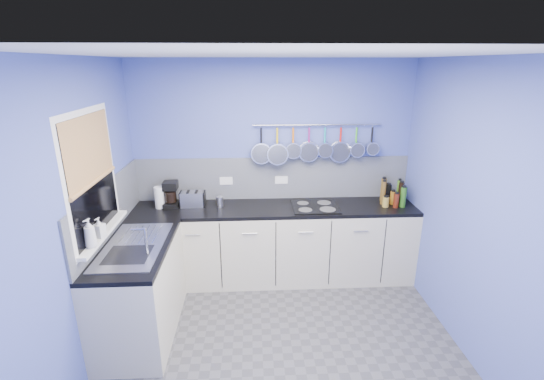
{
  "coord_description": "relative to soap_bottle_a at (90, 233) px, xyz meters",
  "views": [
    {
      "loc": [
        -0.24,
        -2.8,
        2.44
      ],
      "look_at": [
        -0.05,
        0.75,
        1.25
      ],
      "focal_mm": 25.03,
      "sensor_mm": 36.0,
      "label": 1
    }
  ],
  "objects": [
    {
      "name": "pan_7",
      "position": [
        2.67,
        1.44,
        0.44
      ],
      "size": [
        0.15,
        0.1,
        0.34
      ],
      "primitive_type": null,
      "color": "silver",
      "rests_on": "pot_rail"
    },
    {
      "name": "worktop_left",
      "position": [
        0.23,
        0.3,
        -0.29
      ],
      "size": [
        0.6,
        1.2,
        0.04
      ],
      "primitive_type": "cube",
      "color": "black",
      "rests_on": "cabinet_run_left"
    },
    {
      "name": "wall_right",
      "position": [
        3.14,
        0.0,
        0.08
      ],
      "size": [
        0.02,
        3.0,
        2.5
      ],
      "primitive_type": "cube",
      "color": "#4B59B0",
      "rests_on": "ground"
    },
    {
      "name": "bamboo_blind",
      "position": [
        -0.03,
        0.3,
        0.61
      ],
      "size": [
        0.01,
        0.9,
        0.55
      ],
      "primitive_type": "cube",
      "color": "tan",
      "rests_on": "wall_left"
    },
    {
      "name": "condiment_4",
      "position": [
        2.89,
        1.21,
        -0.19
      ],
      "size": [
        0.06,
        0.06,
        0.15
      ],
      "primitive_type": "cylinder",
      "color": "#8C5914",
      "rests_on": "worktop_back"
    },
    {
      "name": "condiment_0",
      "position": [
        2.99,
        1.31,
        -0.14
      ],
      "size": [
        0.05,
        0.05,
        0.25
      ],
      "primitive_type": "cylinder",
      "color": "#3F721E",
      "rests_on": "worktop_back"
    },
    {
      "name": "pan_4",
      "position": [
        2.12,
        1.44,
        0.43
      ],
      "size": [
        0.18,
        0.1,
        0.37
      ],
      "primitive_type": null,
      "color": "silver",
      "rests_on": "pot_rail"
    },
    {
      "name": "worktop_back",
      "position": [
        1.53,
        1.2,
        -0.29
      ],
      "size": [
        3.2,
        0.6,
        0.04
      ],
      "primitive_type": "cube",
      "color": "black",
      "rests_on": "cabinet_run_back"
    },
    {
      "name": "cabinet_run_left",
      "position": [
        0.23,
        0.3,
        -0.74
      ],
      "size": [
        0.6,
        1.2,
        0.86
      ],
      "primitive_type": "cube",
      "color": "beige",
      "rests_on": "ground"
    },
    {
      "name": "cabinet_run_back",
      "position": [
        1.53,
        1.2,
        -0.74
      ],
      "size": [
        3.2,
        0.6,
        0.86
      ],
      "primitive_type": "cube",
      "color": "beige",
      "rests_on": "ground"
    },
    {
      "name": "condiment_2",
      "position": [
        2.82,
        1.34,
        -0.14
      ],
      "size": [
        0.06,
        0.06,
        0.27
      ],
      "primitive_type": "cylinder",
      "color": "brown",
      "rests_on": "worktop_back"
    },
    {
      "name": "mixer_tap",
      "position": [
        0.39,
        0.12,
        -0.14
      ],
      "size": [
        0.12,
        0.08,
        0.26
      ],
      "primitive_type": null,
      "color": "silver",
      "rests_on": "worktop_left"
    },
    {
      "name": "backsplash_back",
      "position": [
        1.53,
        1.49,
        -0.02
      ],
      "size": [
        3.2,
        0.02,
        0.5
      ],
      "primitive_type": "cube",
      "color": "gray",
      "rests_on": "wall_back"
    },
    {
      "name": "ceiling",
      "position": [
        1.53,
        0.0,
        1.34
      ],
      "size": [
        3.2,
        3.0,
        0.02
      ],
      "primitive_type": "cube",
      "color": "white",
      "rests_on": "ground"
    },
    {
      "name": "pan_1",
      "position": [
        1.58,
        1.44,
        0.39
      ],
      "size": [
        0.25,
        0.12,
        0.44
      ],
      "primitive_type": null,
      "color": "silver",
      "rests_on": "pot_rail"
    },
    {
      "name": "condiment_7",
      "position": [
        2.89,
        1.11,
        -0.19
      ],
      "size": [
        0.06,
        0.06,
        0.16
      ],
      "primitive_type": "cylinder",
      "color": "#4C190C",
      "rests_on": "worktop_back"
    },
    {
      "name": "condiment_6",
      "position": [
        2.97,
        1.12,
        -0.15
      ],
      "size": [
        0.07,
        0.07,
        0.23
      ],
      "primitive_type": "cylinder",
      "color": "#265919",
      "rests_on": "worktop_back"
    },
    {
      "name": "canister",
      "position": [
        0.91,
        1.24,
        -0.21
      ],
      "size": [
        0.1,
        0.1,
        0.12
      ],
      "primitive_type": "cylinder",
      "rotation": [
        0.0,
        0.0,
        0.34
      ],
      "color": "silver",
      "rests_on": "worktop_back"
    },
    {
      "name": "pot_rail",
      "position": [
        2.03,
        1.45,
        0.61
      ],
      "size": [
        1.45,
        0.02,
        0.02
      ],
      "primitive_type": "cylinder",
      "rotation": [
        0.0,
        1.57,
        0.0
      ],
      "color": "silver",
      "rests_on": "wall_back"
    },
    {
      "name": "condiment_5",
      "position": [
        2.78,
        1.23,
        -0.13
      ],
      "size": [
        0.05,
        0.05,
        0.27
      ],
      "primitive_type": "cylinder",
      "color": "brown",
      "rests_on": "worktop_back"
    },
    {
      "name": "pan_6",
      "position": [
        2.48,
        1.44,
        0.43
      ],
      "size": [
        0.17,
        0.12,
        0.36
      ],
      "primitive_type": null,
      "color": "silver",
      "rests_on": "pot_rail"
    },
    {
      "name": "pan_2",
      "position": [
        1.76,
        1.44,
        0.42
      ],
      "size": [
        0.19,
        0.08,
        0.38
      ],
      "primitive_type": null,
      "color": "silver",
      "rests_on": "pot_rail"
    },
    {
      "name": "condiment_3",
      "position": [
        2.98,
        1.21,
        -0.14
      ],
      "size": [
        0.06,
        0.06,
        0.26
      ],
      "primitive_type": "cylinder",
      "color": "black",
      "rests_on": "worktop_back"
    },
    {
      "name": "sink_unit",
      "position": [
        0.23,
        0.3,
        -0.27
      ],
      "size": [
        0.5,
        0.95,
        0.01
      ],
      "primitive_type": "cube",
      "color": "silver",
      "rests_on": "worktop_left"
    },
    {
      "name": "pan_0",
      "position": [
        1.4,
        1.44,
        0.39
      ],
      "size": [
        0.24,
        0.08,
        0.43
      ],
      "primitive_type": null,
      "color": "silver",
      "rests_on": "pot_rail"
    },
    {
      "name": "window_glass",
      "position": [
        -0.04,
        0.3,
        0.38
      ],
      "size": [
        0.01,
        0.9,
        1.0
      ],
      "primitive_type": "cube",
      "color": "black",
      "rests_on": "wall_left"
    },
    {
      "name": "pan_3",
      "position": [
        1.94,
        1.44,
        0.4
      ],
      "size": [
        0.23,
        0.06,
        0.42
      ],
      "primitive_type": null,
      "color": "silver",
      "rests_on": "pot_rail"
    },
    {
      "name": "backsplash_left",
      "position": [
        -0.06,
        0.6,
        -0.02
      ],
      "size": [
        0.02,
        1.8,
        0.5
      ],
      "primitive_type": "cube",
      "color": "gray",
      "rests_on": "wall_left"
    },
    {
      "name": "wall_front",
      "position": [
        1.53,
        -1.51,
        0.08
      ],
      "size": [
        3.2,
        0.02,
        2.5
      ],
      "primitive_type": "cube",
      "color": "#4B59B0",
      "rests_on": "ground"
    },
    {
      "name": "wall_back",
      "position": [
        1.53,
        1.51,
        0.08
      ],
      "size": [
        3.2,
        0.02,
        2.5
      ],
      "primitive_type": "cube",
      "color": "#4B59B0",
      "rests_on": "ground"
    },
    {
      "name": "socket_left",
      "position": [
        0.98,
        1.48,
        -0.04
      ],
      "size": [
        0.15,
        0.01,
        0.09
      ],
      "primitive_type": "cube",
      "color": "white",
      "rests_on": "backsplash_back"
    },
    {
      "name": "window_frame",
      "position": [
        -0.05,
        0.3,
        0.38
      ],
      "size": [
        0.01,
        1.0,
        1.1
      ],
      "primitive_type": "cube",
      "color": "white",
      "rests_on": "wall_left"
    },
    {
      "name": "condiment_1",
      "position": [
        2.87,
        1.33,
        -0.17
      ],
      "size": [
        0.07,
        0.07,
        0.2
      ],
      "primitive_type": "cylinder",
      "color": "black",
      "rests_on": "worktop_back"
    },
    {
      "name": "socket_right",
      "position": [
        1.63,
        1.48,
        -0.04
      ],
      "size": [
        0.15,
        0.01,
        0.09
      ],
      "primitive_type": "cube",
      "color": "white",
      "rests_on": "backsplash_back"
    },
    {
      "name": "soap_bottle_a",
      "position": [
        0.0,
        0.0,
        0.0
      ],
      "size": [
        0.12,
        0.12,
        0.24
      ],
      "primitive_type": "imported",
      "rotation": [
        0.0,
        0.0,
        -0.4
      ],
      "color": "white",
      "rests_on": "window_sill"
    },
    {
      "name": "soap_bottle_b",
      "position": [
        0.0,
        0.18,
        -0.03
      ],
      "size": [
        0.1,
        0.1,
        0.17
      ],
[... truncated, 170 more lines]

